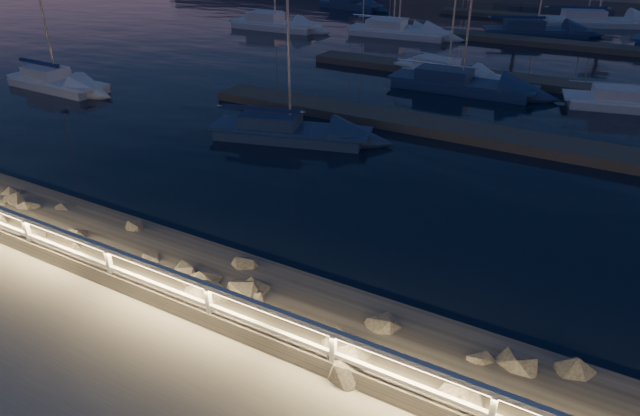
% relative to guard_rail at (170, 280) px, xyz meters
% --- Properties ---
extents(ground, '(400.00, 400.00, 0.00)m').
position_rel_guard_rail_xyz_m(ground, '(0.07, 0.00, -0.77)').
color(ground, '#9F9B90').
rests_on(ground, ground).
extents(harbor_water, '(400.00, 440.00, 0.60)m').
position_rel_guard_rail_xyz_m(harbor_water, '(0.07, 31.22, -1.74)').
color(harbor_water, black).
rests_on(harbor_water, ground).
extents(guard_rail, '(44.11, 0.12, 1.06)m').
position_rel_guard_rail_xyz_m(guard_rail, '(0.00, 0.00, 0.00)').
color(guard_rail, white).
rests_on(guard_rail, ground).
extents(riprap, '(39.40, 3.13, 1.46)m').
position_rel_guard_rail_xyz_m(riprap, '(1.01, 1.51, -0.99)').
color(riprap, slate).
rests_on(riprap, ground).
extents(floating_docks, '(22.00, 36.00, 0.40)m').
position_rel_guard_rail_xyz_m(floating_docks, '(0.07, 32.50, -1.17)').
color(floating_docks, '#5E564E').
rests_on(floating_docks, ground).
extents(sailboat_a, '(6.62, 2.18, 11.23)m').
position_rel_guard_rail_xyz_m(sailboat_a, '(-20.11, 12.29, -0.96)').
color(sailboat_a, silver).
rests_on(sailboat_a, ground).
extents(sailboat_b, '(7.01, 3.73, 11.51)m').
position_rel_guard_rail_xyz_m(sailboat_b, '(-4.75, 11.95, -0.97)').
color(sailboat_b, navy).
rests_on(sailboat_b, ground).
extents(sailboat_c, '(7.93, 2.60, 13.32)m').
position_rel_guard_rail_xyz_m(sailboat_c, '(-0.80, 23.00, -0.95)').
color(sailboat_c, navy).
rests_on(sailboat_c, ground).
extents(sailboat_e, '(8.05, 2.71, 13.62)m').
position_rel_guard_rail_xyz_m(sailboat_e, '(-20.15, 33.70, -0.90)').
color(sailboat_e, silver).
rests_on(sailboat_e, ground).
extents(sailboat_f, '(6.87, 3.47, 11.29)m').
position_rel_guard_rail_xyz_m(sailboat_f, '(-2.32, 25.40, -0.98)').
color(sailboat_f, silver).
rests_on(sailboat_f, ground).
extents(sailboat_g, '(7.29, 3.60, 11.92)m').
position_rel_guard_rail_xyz_m(sailboat_g, '(7.83, 24.02, -0.98)').
color(sailboat_g, silver).
rests_on(sailboat_g, ground).
extents(sailboat_i, '(6.26, 3.15, 10.34)m').
position_rel_guard_rail_xyz_m(sailboat_i, '(-10.87, 37.12, -0.98)').
color(sailboat_i, silver).
rests_on(sailboat_i, ground).
extents(sailboat_j, '(8.28, 2.99, 13.85)m').
position_rel_guard_rail_xyz_m(sailboat_j, '(-9.95, 35.86, -0.92)').
color(sailboat_j, silver).
rests_on(sailboat_j, ground).
extents(sailboat_k, '(9.61, 5.73, 15.80)m').
position_rel_guard_rail_xyz_m(sailboat_k, '(2.98, 48.97, -0.90)').
color(sailboat_k, silver).
rests_on(sailboat_k, ground).
extents(sailboat_m, '(7.46, 3.39, 12.34)m').
position_rel_guard_rail_xyz_m(sailboat_m, '(-20.13, 47.63, -0.93)').
color(sailboat_m, navy).
rests_on(sailboat_m, ground).
extents(sailboat_n, '(8.25, 5.36, 13.74)m').
position_rel_guard_rail_xyz_m(sailboat_n, '(-0.56, 41.43, -0.92)').
color(sailboat_n, navy).
rests_on(sailboat_n, ground).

